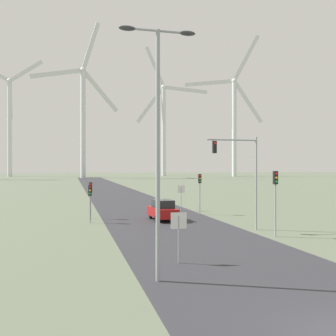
% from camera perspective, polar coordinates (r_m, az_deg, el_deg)
% --- Properties ---
extents(road_surface, '(10.00, 240.00, 0.01)m').
position_cam_1_polar(road_surface, '(57.93, -6.23, -4.52)').
color(road_surface, '#2D2D33').
rests_on(road_surface, ground).
extents(streetlamp, '(3.25, 0.32, 10.48)m').
position_cam_1_polar(streetlamp, '(16.36, -1.49, 6.42)').
color(streetlamp, '#93999E').
rests_on(streetlamp, ground).
extents(stop_sign_near, '(0.81, 0.07, 2.51)m').
position_cam_1_polar(stop_sign_near, '(19.53, 1.56, -8.65)').
color(stop_sign_near, '#93999E').
rests_on(stop_sign_near, ground).
extents(stop_sign_far, '(0.81, 0.07, 2.74)m').
position_cam_1_polar(stop_sign_far, '(42.43, 1.91, -3.64)').
color(stop_sign_far, '#93999E').
rests_on(stop_sign_far, ground).
extents(traffic_light_post_near_left, '(0.28, 0.34, 3.20)m').
position_cam_1_polar(traffic_light_post_near_left, '(33.88, -11.25, -3.88)').
color(traffic_light_post_near_left, '#93999E').
rests_on(traffic_light_post_near_left, ground).
extents(traffic_light_post_near_right, '(0.28, 0.33, 4.46)m').
position_cam_1_polar(traffic_light_post_near_right, '(27.64, 15.34, -2.93)').
color(traffic_light_post_near_right, '#93999E').
rests_on(traffic_light_post_near_right, ground).
extents(traffic_light_post_mid_left, '(0.28, 0.34, 3.33)m').
position_cam_1_polar(traffic_light_post_mid_left, '(36.52, -11.18, -3.44)').
color(traffic_light_post_mid_left, '#93999E').
rests_on(traffic_light_post_mid_left, ground).
extents(traffic_light_post_mid_right, '(0.28, 0.34, 4.03)m').
position_cam_1_polar(traffic_light_post_mid_right, '(39.19, 4.64, -2.45)').
color(traffic_light_post_mid_right, '#93999E').
rests_on(traffic_light_post_mid_right, ground).
extents(traffic_light_mast_overhead, '(3.99, 0.35, 6.99)m').
position_cam_1_polar(traffic_light_mast_overhead, '(29.72, 10.53, 0.40)').
color(traffic_light_mast_overhead, '#93999E').
rests_on(traffic_light_mast_overhead, ground).
extents(car_approaching, '(2.07, 4.21, 1.83)m').
position_cam_1_polar(car_approaching, '(34.97, -0.78, -6.12)').
color(car_approaching, maroon).
rests_on(car_approaching, ground).
extents(wind_turbine_left, '(32.24, 7.42, 57.12)m').
position_cam_1_polar(wind_turbine_left, '(208.29, -22.00, 6.74)').
color(wind_turbine_left, silver).
rests_on(wind_turbine_left, ground).
extents(wind_turbine_center, '(36.67, 8.91, 67.04)m').
position_cam_1_polar(wind_turbine_center, '(171.69, -12.23, 8.17)').
color(wind_turbine_center, silver).
rests_on(wind_turbine_center, ground).
extents(wind_turbine_right, '(35.80, 10.30, 67.36)m').
position_cam_1_polar(wind_turbine_right, '(205.39, -0.63, 6.96)').
color(wind_turbine_right, silver).
rests_on(wind_turbine_right, ground).
extents(wind_turbine_far_right, '(34.69, 16.23, 68.55)m').
position_cam_1_polar(wind_turbine_far_right, '(196.21, 9.59, 7.43)').
color(wind_turbine_far_right, silver).
rests_on(wind_turbine_far_right, ground).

